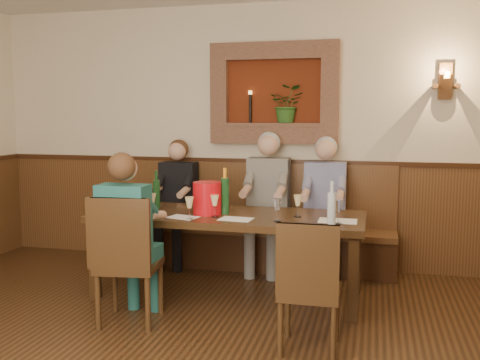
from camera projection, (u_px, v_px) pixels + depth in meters
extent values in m
cube|color=beige|center=(256.00, 136.00, 5.78)|extent=(6.00, 0.04, 2.80)
cube|color=#4D2F16|center=(255.00, 213.00, 5.87)|extent=(6.00, 0.04, 1.10)
cube|color=#381E0F|center=(255.00, 161.00, 5.80)|extent=(6.02, 0.06, 0.05)
cube|color=#61220D|center=(274.00, 93.00, 5.67)|extent=(1.00, 0.02, 0.70)
cube|color=brown|center=(274.00, 51.00, 5.57)|extent=(1.36, 0.12, 0.18)
cube|color=brown|center=(273.00, 135.00, 5.68)|extent=(1.36, 0.12, 0.18)
cube|color=brown|center=(220.00, 94.00, 5.77)|extent=(0.18, 0.12, 0.70)
cube|color=brown|center=(330.00, 93.00, 5.48)|extent=(0.18, 0.12, 0.70)
cube|color=brown|center=(273.00, 125.00, 5.66)|extent=(1.00, 0.14, 0.04)
imported|color=#2A551D|center=(287.00, 104.00, 5.60)|extent=(0.35, 0.30, 0.39)
cylinder|color=black|center=(250.00, 109.00, 5.70)|extent=(0.03, 0.03, 0.30)
cylinder|color=#FFBF59|center=(250.00, 93.00, 5.68)|extent=(0.04, 0.04, 0.04)
cube|color=#4D2F16|center=(445.00, 81.00, 5.21)|extent=(0.12, 0.08, 0.35)
cylinder|color=#4D2F16|center=(435.00, 86.00, 5.17)|extent=(0.05, 0.18, 0.05)
cylinder|color=#4D2F16|center=(457.00, 86.00, 5.12)|extent=(0.05, 0.18, 0.05)
cylinder|color=#FFBF59|center=(447.00, 75.00, 5.08)|extent=(0.06, 0.06, 0.06)
cube|color=#372110|center=(228.00, 217.00, 4.76)|extent=(2.40, 0.90, 0.06)
cube|color=#372110|center=(95.00, 261.00, 4.72)|extent=(0.08, 0.08, 0.69)
cube|color=#372110|center=(353.00, 280.00, 4.18)|extent=(0.08, 0.08, 0.69)
cube|color=#372110|center=(132.00, 241.00, 5.44)|extent=(0.08, 0.08, 0.69)
cube|color=#372110|center=(356.00, 255.00, 4.89)|extent=(0.08, 0.08, 0.69)
cube|color=#381E0F|center=(251.00, 249.00, 5.70)|extent=(3.00, 0.40, 0.40)
cube|color=#4D2F16|center=(251.00, 229.00, 5.67)|extent=(3.00, 0.45, 0.06)
cube|color=#4D2F16|center=(255.00, 193.00, 5.81)|extent=(3.00, 0.06, 0.66)
cube|color=#372110|center=(130.00, 295.00, 4.21)|extent=(0.49, 0.49, 0.43)
cube|color=#372110|center=(130.00, 265.00, 4.18)|extent=(0.51, 0.51, 0.05)
cube|color=#372110|center=(120.00, 234.00, 3.94)|extent=(0.45, 0.11, 0.54)
cube|color=#372110|center=(309.00, 322.00, 3.71)|extent=(0.40, 0.40, 0.39)
cube|color=#372110|center=(310.00, 292.00, 3.68)|extent=(0.42, 0.42, 0.05)
cube|color=#372110|center=(308.00, 261.00, 3.47)|extent=(0.41, 0.05, 0.49)
cube|color=black|center=(174.00, 245.00, 5.76)|extent=(0.39, 0.41, 0.45)
cube|color=black|center=(179.00, 186.00, 5.84)|extent=(0.39, 0.21, 0.51)
sphere|color=#D8A384|center=(177.00, 151.00, 5.75)|extent=(0.20, 0.20, 0.20)
sphere|color=#4C2D19|center=(179.00, 149.00, 5.80)|extent=(0.21, 0.21, 0.21)
cube|color=#5D5A55|center=(265.00, 251.00, 5.50)|extent=(0.43, 0.45, 0.45)
cube|color=#5D5A55|center=(269.00, 185.00, 5.59)|extent=(0.43, 0.23, 0.57)
sphere|color=#D8A384|center=(268.00, 145.00, 5.50)|extent=(0.22, 0.22, 0.22)
sphere|color=#B2B2B2|center=(269.00, 143.00, 5.55)|extent=(0.24, 0.24, 0.24)
cube|color=navy|center=(322.00, 255.00, 5.37)|extent=(0.41, 0.43, 0.45)
cube|color=navy|center=(325.00, 188.00, 5.45)|extent=(0.41, 0.22, 0.54)
sphere|color=#D8A384|center=(326.00, 150.00, 5.36)|extent=(0.21, 0.21, 0.21)
sphere|color=#B2B2B2|center=(326.00, 148.00, 5.41)|extent=(0.23, 0.23, 0.23)
cube|color=navy|center=(135.00, 291.00, 4.28)|extent=(0.39, 0.41, 0.45)
cube|color=navy|center=(124.00, 218.00, 4.05)|extent=(0.39, 0.20, 0.51)
sphere|color=#D8A384|center=(125.00, 168.00, 4.04)|extent=(0.19, 0.19, 0.19)
sphere|color=#4C2D19|center=(122.00, 166.00, 3.99)|extent=(0.21, 0.21, 0.21)
cylinder|color=red|center=(207.00, 198.00, 4.72)|extent=(0.30, 0.30, 0.29)
cylinder|color=#19471E|center=(225.00, 196.00, 4.74)|extent=(0.09, 0.09, 0.32)
cylinder|color=orange|center=(225.00, 173.00, 4.72)|extent=(0.04, 0.04, 0.09)
cylinder|color=#19471E|center=(157.00, 194.00, 4.99)|extent=(0.07, 0.07, 0.27)
cylinder|color=#19471E|center=(156.00, 175.00, 4.97)|extent=(0.03, 0.03, 0.09)
cylinder|color=silver|center=(332.00, 210.00, 4.18)|extent=(0.08, 0.08, 0.27)
cylinder|color=silver|center=(332.00, 187.00, 4.16)|extent=(0.03, 0.03, 0.09)
cube|color=white|center=(130.00, 211.00, 4.88)|extent=(0.32, 0.25, 0.00)
cube|color=white|center=(236.00, 219.00, 4.51)|extent=(0.29, 0.22, 0.00)
cube|color=white|center=(338.00, 221.00, 4.43)|extent=(0.32, 0.23, 0.00)
cube|color=white|center=(183.00, 217.00, 4.59)|extent=(0.29, 0.24, 0.00)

